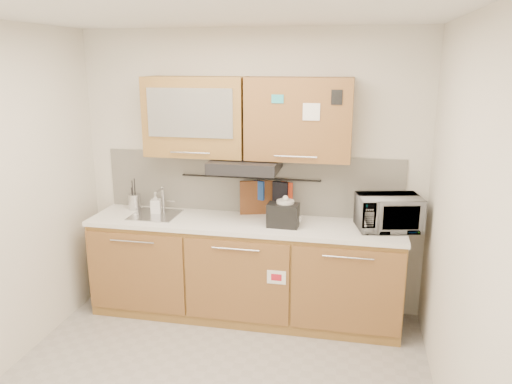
% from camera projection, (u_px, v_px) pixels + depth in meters
% --- Properties ---
extents(ceiling, '(3.20, 3.20, 0.00)m').
position_uv_depth(ceiling, '(197.00, 10.00, 2.90)').
color(ceiling, white).
rests_on(ceiling, wall_back).
extents(wall_back, '(3.20, 0.00, 3.20)m').
position_uv_depth(wall_back, '(251.00, 173.00, 4.66)').
color(wall_back, silver).
rests_on(wall_back, ground).
extents(wall_right, '(0.00, 3.00, 3.00)m').
position_uv_depth(wall_right, '(464.00, 239.00, 2.93)').
color(wall_right, silver).
rests_on(wall_right, ground).
extents(base_cabinet, '(2.80, 0.64, 0.88)m').
position_uv_depth(base_cabinet, '(244.00, 274.00, 4.60)').
color(base_cabinet, olive).
rests_on(base_cabinet, floor).
extents(countertop, '(2.82, 0.62, 0.04)m').
position_uv_depth(countertop, '(244.00, 224.00, 4.47)').
color(countertop, white).
rests_on(countertop, base_cabinet).
extents(backsplash, '(2.80, 0.02, 0.56)m').
position_uv_depth(backsplash, '(251.00, 183.00, 4.67)').
color(backsplash, silver).
rests_on(backsplash, countertop).
extents(upper_cabinets, '(1.82, 0.37, 0.70)m').
position_uv_depth(upper_cabinets, '(246.00, 118.00, 4.36)').
color(upper_cabinets, olive).
rests_on(upper_cabinets, wall_back).
extents(range_hood, '(0.60, 0.46, 0.10)m').
position_uv_depth(range_hood, '(245.00, 165.00, 4.39)').
color(range_hood, black).
rests_on(range_hood, upper_cabinets).
extents(sink, '(0.42, 0.40, 0.26)m').
position_uv_depth(sink, '(156.00, 215.00, 4.64)').
color(sink, silver).
rests_on(sink, countertop).
extents(utensil_rail, '(1.30, 0.02, 0.02)m').
position_uv_depth(utensil_rail, '(250.00, 178.00, 4.62)').
color(utensil_rail, black).
rests_on(utensil_rail, backsplash).
extents(utensil_crock, '(0.16, 0.16, 0.30)m').
position_uv_depth(utensil_crock, '(135.00, 201.00, 4.81)').
color(utensil_crock, silver).
rests_on(utensil_crock, countertop).
extents(kettle, '(0.20, 0.17, 0.27)m').
position_uv_depth(kettle, '(285.00, 214.00, 4.33)').
color(kettle, silver).
rests_on(kettle, countertop).
extents(toaster, '(0.27, 0.17, 0.20)m').
position_uv_depth(toaster, '(283.00, 215.00, 4.30)').
color(toaster, black).
rests_on(toaster, countertop).
extents(microwave, '(0.59, 0.46, 0.29)m').
position_uv_depth(microwave, '(389.00, 213.00, 4.23)').
color(microwave, '#999999').
rests_on(microwave, countertop).
extents(soap_bottle, '(0.11, 0.11, 0.20)m').
position_uv_depth(soap_bottle, '(156.00, 203.00, 4.67)').
color(soap_bottle, '#999999').
rests_on(soap_bottle, countertop).
extents(cutting_board, '(0.32, 0.12, 0.40)m').
position_uv_depth(cutting_board, '(257.00, 202.00, 4.65)').
color(cutting_board, brown).
rests_on(cutting_board, utensil_rail).
extents(oven_mitt, '(0.11, 0.06, 0.18)m').
position_uv_depth(oven_mitt, '(259.00, 190.00, 4.62)').
color(oven_mitt, '#214697').
rests_on(oven_mitt, utensil_rail).
extents(dark_pouch, '(0.15, 0.08, 0.23)m').
position_uv_depth(dark_pouch, '(281.00, 194.00, 4.59)').
color(dark_pouch, black).
rests_on(dark_pouch, utensil_rail).
extents(pot_holder, '(0.12, 0.07, 0.15)m').
position_uv_depth(pot_holder, '(286.00, 190.00, 4.56)').
color(pot_holder, red).
rests_on(pot_holder, utensil_rail).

